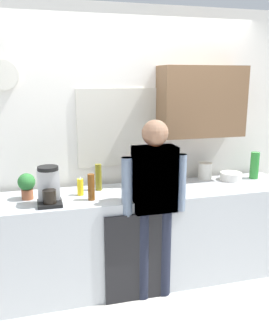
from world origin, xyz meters
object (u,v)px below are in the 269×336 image
(bottle_olive_oil, at_px, (98,177))
(storage_canister, at_px, (205,171))
(mixing_bowl, at_px, (231,176))
(dish_soap, at_px, (80,187))
(potted_plant, at_px, (27,184))
(bottle_amber_beer, at_px, (91,187))
(person_guest, at_px, (154,196))
(cup_yellow_cup, at_px, (140,189))
(coffee_maker, at_px, (49,187))
(person_at_sink, at_px, (154,196))
(bottle_red_vinegar, at_px, (148,173))
(bottle_clear_soda, at_px, (255,165))

(bottle_olive_oil, height_order, storage_canister, bottle_olive_oil)
(mixing_bowl, xyz_separation_m, dish_soap, (-1.56, -0.09, 0.04))
(mixing_bowl, bearing_deg, potted_plant, -177.92)
(bottle_amber_beer, relative_size, storage_canister, 1.35)
(mixing_bowl, distance_m, person_guest, 1.07)
(cup_yellow_cup, bearing_deg, coffee_maker, -174.07)
(storage_canister, bearing_deg, person_at_sink, -143.89)
(storage_canister, relative_size, person_at_sink, 0.11)
(coffee_maker, bearing_deg, bottle_amber_beer, 2.62)
(bottle_red_vinegar, relative_size, person_guest, 0.14)
(coffee_maker, height_order, mixing_bowl, coffee_maker)
(bottle_amber_beer, height_order, dish_soap, bottle_amber_beer)
(coffee_maker, bearing_deg, person_guest, -10.81)
(bottle_olive_oil, bearing_deg, cup_yellow_cup, -29.69)
(coffee_maker, height_order, person_at_sink, person_at_sink)
(dish_soap, bearing_deg, coffee_maker, -148.17)
(bottle_red_vinegar, xyz_separation_m, potted_plant, (-1.15, -0.15, 0.02))
(bottle_red_vinegar, bearing_deg, storage_canister, 2.88)
(coffee_maker, relative_size, person_at_sink, 0.21)
(coffee_maker, relative_size, bottle_red_vinegar, 1.50)
(cup_yellow_cup, relative_size, mixing_bowl, 0.39)
(bottle_clear_soda, height_order, mixing_bowl, bottle_clear_soda)
(cup_yellow_cup, relative_size, potted_plant, 0.37)
(cup_yellow_cup, xyz_separation_m, person_guest, (0.05, -0.25, 0.00))
(potted_plant, bearing_deg, bottle_clear_soda, 1.72)
(storage_canister, bearing_deg, bottle_clear_soda, -12.99)
(storage_canister, bearing_deg, cup_yellow_cup, -160.01)
(bottle_olive_oil, relative_size, person_guest, 0.16)
(coffee_maker, height_order, bottle_red_vinegar, coffee_maker)
(storage_canister, bearing_deg, coffee_maker, -166.93)
(mixing_bowl, relative_size, storage_canister, 1.29)
(potted_plant, bearing_deg, bottle_amber_beer, -17.70)
(potted_plant, relative_size, storage_canister, 1.35)
(mixing_bowl, bearing_deg, cup_yellow_cup, -170.34)
(person_guest, bearing_deg, bottle_amber_beer, 11.04)
(bottle_amber_beer, distance_m, dish_soap, 0.18)
(person_guest, bearing_deg, cup_yellow_cup, -47.10)
(bottle_amber_beer, height_order, cup_yellow_cup, bottle_amber_beer)
(coffee_maker, xyz_separation_m, storage_canister, (1.60, 0.37, -0.06))
(mixing_bowl, relative_size, person_guest, 0.14)
(dish_soap, bearing_deg, bottle_red_vinegar, 13.51)
(coffee_maker, height_order, bottle_amber_beer, coffee_maker)
(dish_soap, xyz_separation_m, person_guest, (0.59, -0.34, -0.03))
(person_at_sink, bearing_deg, potted_plant, 149.07)
(potted_plant, bearing_deg, coffee_maker, -46.18)
(bottle_olive_oil, xyz_separation_m, person_guest, (0.40, -0.45, -0.08))
(person_at_sink, xyz_separation_m, person_guest, (0.00, 0.00, 0.00))
(person_at_sink, height_order, person_guest, same)
(potted_plant, height_order, person_at_sink, person_at_sink)
(coffee_maker, relative_size, potted_plant, 1.43)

